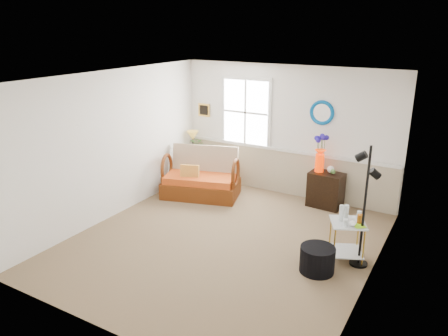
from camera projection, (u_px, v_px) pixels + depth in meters
The scene contains 19 objects.
floor at pixel (223, 242), 7.00m from camera, with size 4.50×5.00×0.01m, color olive.
ceiling at pixel (223, 78), 6.18m from camera, with size 4.50×5.00×0.01m, color white.
walls at pixel (223, 165), 6.59m from camera, with size 4.51×5.01×2.60m.
wainscot at pixel (284, 172), 8.89m from camera, with size 4.46×0.02×0.90m, color tan.
chair_rail at pixel (285, 150), 8.74m from camera, with size 4.46×0.04×0.06m, color white.
window at pixel (246, 112), 8.95m from camera, with size 1.14×0.06×1.44m, color white, non-canonical shape.
picture at pixel (204, 110), 9.46m from camera, with size 0.28×0.03×0.28m, color gold.
mirror at pixel (322, 113), 8.15m from camera, with size 0.47×0.47×0.07m, color #006D9E.
loveseat at pixel (201, 173), 8.73m from camera, with size 1.49×0.84×0.97m, color #53270E, non-canonical shape.
throw_pillow at pixel (190, 174), 8.63m from camera, with size 0.37×0.09×0.37m, color #C05612, non-canonical shape.
lamp_stand at pixel (193, 166), 9.68m from camera, with size 0.37×0.37×0.65m, color black, non-canonical shape.
table_lamp at pixel (193, 141), 9.54m from camera, with size 0.25×0.25×0.46m, color gold, non-canonical shape.
potted_plant at pixel (198, 147), 9.44m from camera, with size 0.33×0.37×0.29m, color #487135.
cabinet at pixel (326, 190), 8.27m from camera, with size 0.63×0.40×0.67m, color black, non-canonical shape.
flower_vase at pixel (320, 153), 8.14m from camera, with size 0.21×0.21×0.71m, color red, non-canonical shape.
side_table at pixel (346, 241), 6.39m from camera, with size 0.48×0.48×0.61m, color #A97F21, non-canonical shape.
tabletop_items at pixel (352, 215), 6.24m from camera, with size 0.39×0.39×0.23m, color silver, non-canonical shape.
floor_lamp at pixel (364, 208), 6.07m from camera, with size 0.26×0.26×1.79m, color black, non-canonical shape.
ottoman at pixel (317, 259), 6.12m from camera, with size 0.49×0.49×0.38m, color black.
Camera 1 is at (3.15, -5.42, 3.33)m, focal length 35.00 mm.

